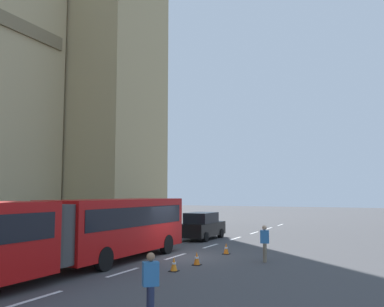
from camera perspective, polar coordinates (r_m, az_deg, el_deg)
The scene contains 9 objects.
ground_plane at distance 21.41m, azimuth -2.22°, elevation -14.12°, with size 160.00×160.00×0.00m, color #424244.
lane_centre_marking at distance 25.48m, azimuth 2.59°, elevation -12.73°, with size 39.00×0.16×0.01m.
articulated_bus at distance 16.71m, azimuth -19.84°, elevation -10.18°, with size 18.23×2.54×2.90m.
sedan_lead at distance 29.02m, azimuth 1.44°, elevation -10.05°, with size 4.40×1.86×1.85m.
traffic_cone_west at distance 17.42m, azimuth -2.53°, elevation -15.16°, with size 0.36×0.36×0.58m.
traffic_cone_middle at distance 18.84m, azimuth 0.67°, elevation -14.43°, with size 0.36×0.36×0.58m.
traffic_cone_east at distance 22.17m, azimuth 4.78°, elevation -13.07°, with size 0.36×0.36×0.58m.
pedestrian_near_cones at distance 10.89m, azimuth -5.79°, elevation -17.59°, with size 0.45×0.46×1.69m.
pedestrian_by_kerb at distance 19.89m, azimuth 10.09°, elevation -12.04°, with size 0.36×0.44×1.69m.
Camera 1 is at (-18.80, -9.73, 3.19)m, focal length 38.32 mm.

